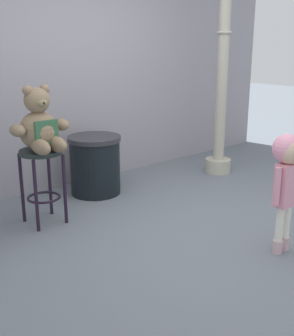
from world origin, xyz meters
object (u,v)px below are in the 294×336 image
object	(u,v)px
lamppost	(222,78)
trash_bin	(95,165)
teddy_bear	(40,127)
child_walking	(287,168)
bar_stool_with_teddy	(42,171)

from	to	relation	value
lamppost	trash_bin	bearing A→B (deg)	167.66
teddy_bear	child_walking	distance (m)	2.15
lamppost	child_walking	bearing A→B (deg)	-125.99
teddy_bear	child_walking	xyz separation A→B (m)	(1.20, -1.77, -0.22)
trash_bin	lamppost	size ratio (longest dim) A/B	0.22
teddy_bear	trash_bin	xyz separation A→B (m)	(0.84, 0.41, -0.60)
trash_bin	lamppost	xyz separation A→B (m)	(1.68, -0.37, 0.90)
bar_stool_with_teddy	trash_bin	bearing A→B (deg)	24.40
teddy_bear	child_walking	world-z (taller)	teddy_bear
bar_stool_with_teddy	child_walking	xyz separation A→B (m)	(1.20, -1.80, 0.20)
bar_stool_with_teddy	trash_bin	xyz separation A→B (m)	(0.84, 0.38, -0.18)
teddy_bear	trash_bin	world-z (taller)	teddy_bear
bar_stool_with_teddy	trash_bin	world-z (taller)	bar_stool_with_teddy
child_walking	trash_bin	distance (m)	2.24
child_walking	teddy_bear	bearing A→B (deg)	-5.99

